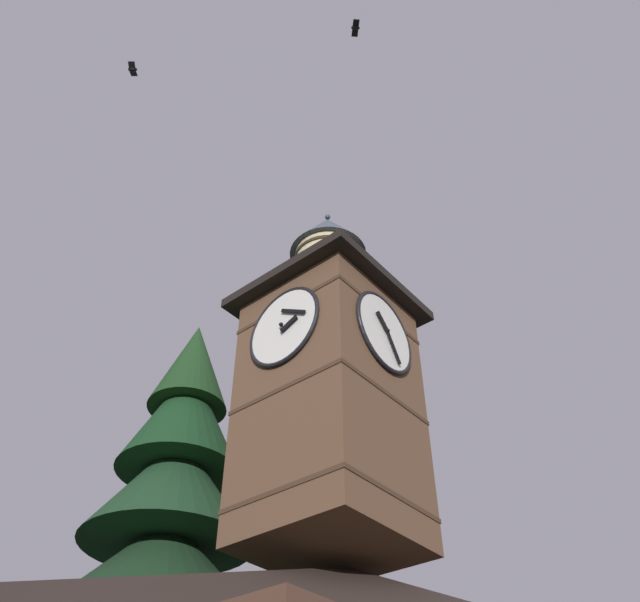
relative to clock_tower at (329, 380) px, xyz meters
The scene contains 3 objects.
clock_tower is the anchor object (origin of this frame).
flying_bird_high 10.67m from the clock_tower, 21.48° to the right, with size 0.47×0.43×0.15m.
flying_bird_low 9.13m from the clock_tower, 48.19° to the left, with size 0.45×0.44×0.13m.
Camera 1 is at (11.49, 5.71, 2.05)m, focal length 37.86 mm.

